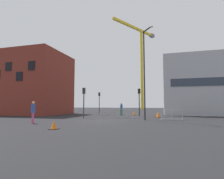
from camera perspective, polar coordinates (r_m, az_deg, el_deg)
The scene contains 16 objects.
ground at distance 17.67m, azimuth -3.77°, elevation -9.93°, with size 160.00×160.00×0.00m, color black.
brick_building at distance 32.57m, azimuth -23.53°, elevation 1.61°, with size 10.04×9.03×10.06m.
office_block at distance 31.78m, azimuth 27.14°, elevation 0.97°, with size 12.13×8.87×9.04m.
construction_crane at distance 62.60m, azimuth 9.18°, elevation 10.70°, with size 11.68×18.09×27.81m.
streetlamp_tall at distance 18.68m, azimuth 10.54°, elevation 6.78°, with size 1.11×1.29×9.31m.
traffic_light_verge at distance 34.34m, azimuth -4.09°, elevation -3.09°, with size 0.32×0.39×3.94m.
traffic_light_corner at distance 25.43m, azimuth 8.73°, elevation -2.55°, with size 0.35×0.39×3.83m.
traffic_light_crosswalk at distance 21.06m, azimuth -9.04°, elevation -2.55°, with size 0.35×0.39×3.53m.
pedestrian_walking at distance 16.44m, azimuth -24.00°, elevation -6.16°, with size 0.34×0.34×1.82m.
pedestrian_waiting at distance 25.62m, azimuth 3.04°, elevation -6.04°, with size 0.34×0.34×1.80m.
safety_barrier_rear at distance 28.45m, azimuth -2.76°, elevation -6.92°, with size 1.82×0.10×1.08m.
safety_barrier_front at distance 21.37m, azimuth 4.72°, elevation -7.54°, with size 2.46×0.29×1.08m.
safety_barrier_right_run at distance 19.13m, azimuth 18.65°, elevation -7.61°, with size 2.24×0.27×1.08m.
traffic_cone_orange at distance 22.75m, azimuth 14.59°, elevation -7.84°, with size 0.69×0.69×0.70m.
traffic_cone_by_barrier at distance 27.37m, azimuth 7.08°, elevation -7.57°, with size 0.58×0.58×0.59m.
traffic_cone_striped at distance 11.98m, azimuth -18.15°, elevation -10.89°, with size 0.52×0.52×0.53m.
Camera 1 is at (5.80, -16.62, 1.53)m, focal length 28.50 mm.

